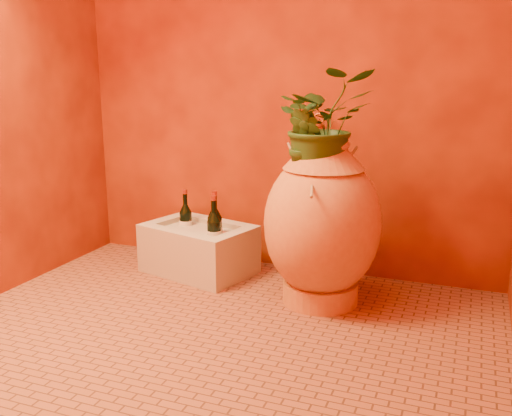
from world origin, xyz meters
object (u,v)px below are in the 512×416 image
at_px(wine_bottle_c, 214,233).
at_px(stone_basin, 199,250).
at_px(wine_bottle_b, 215,230).
at_px(amphora, 322,224).
at_px(wall_tap, 318,125).
at_px(wine_bottle_a, 186,223).

bearing_deg(wine_bottle_c, stone_basin, 149.13).
bearing_deg(wine_bottle_c, wine_bottle_b, 109.99).
xyz_separation_m(amphora, wine_bottle_b, (-0.65, 0.14, -0.13)).
relative_size(stone_basin, wall_tap, 4.69).
bearing_deg(stone_basin, wine_bottle_a, 147.64).
distance_m(wine_bottle_a, wine_bottle_b, 0.27).
distance_m(amphora, wine_bottle_c, 0.66).
height_order(wine_bottle_b, wine_bottle_c, wine_bottle_b).
xyz_separation_m(stone_basin, wine_bottle_b, (0.12, -0.04, 0.14)).
distance_m(amphora, stone_basin, 0.84).
height_order(amphora, wall_tap, wall_tap).
xyz_separation_m(wine_bottle_b, wall_tap, (0.52, 0.25, 0.58)).
height_order(stone_basin, wine_bottle_a, wine_bottle_a).
bearing_deg(stone_basin, wall_tap, 18.17).
relative_size(stone_basin, wine_bottle_a, 2.20).
bearing_deg(wine_bottle_b, wine_bottle_c, -70.01).
bearing_deg(wall_tap, wine_bottle_b, -154.39).
bearing_deg(wine_bottle_b, stone_basin, 163.09).
height_order(amphora, wine_bottle_b, amphora).
distance_m(wine_bottle_a, wall_tap, 0.97).
relative_size(amphora, wall_tap, 5.66).
distance_m(wine_bottle_c, wall_tap, 0.82).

